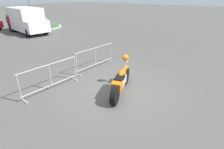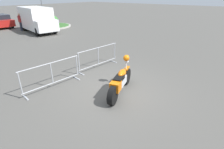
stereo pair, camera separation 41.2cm
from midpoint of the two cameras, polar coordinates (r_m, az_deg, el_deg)
ground_plane at (r=7.02m, az=2.53°, el=-4.70°), size 120.00×120.00×0.00m
motorcycle at (r=6.54m, az=4.55°, el=-2.18°), size 2.24×0.88×1.30m
crowd_barrier_near at (r=7.19m, az=-17.51°, el=-0.14°), size 2.47×0.67×1.07m
crowd_barrier_far at (r=8.83m, az=-3.15°, el=5.65°), size 2.47×0.67×1.07m
delivery_van at (r=19.16m, az=-22.78°, el=16.39°), size 2.75×5.25×2.31m
parked_car_red at (r=23.85m, az=-32.28°, el=14.59°), size 1.97×4.22×1.40m
pedestrian at (r=20.55m, az=-27.26°, el=15.15°), size 0.46×0.46×1.69m
planter_island at (r=22.00m, az=-18.67°, el=15.37°), size 4.58×4.58×1.19m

